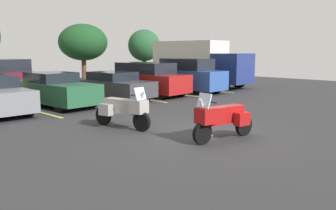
{
  "coord_description": "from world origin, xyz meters",
  "views": [
    {
      "loc": [
        -8.24,
        -6.65,
        2.48
      ],
      "look_at": [
        -0.51,
        1.01,
        0.81
      ],
      "focal_mm": 38.22,
      "sensor_mm": 36.0,
      "label": 1
    }
  ],
  "objects": [
    {
      "name": "box_truck",
      "position": [
        10.87,
        9.36,
        1.62
      ],
      "size": [
        2.6,
        7.12,
        3.11
      ],
      "color": "navy",
      "rests_on": "ground"
    },
    {
      "name": "ground",
      "position": [
        0.0,
        0.0,
        -0.05
      ],
      "size": [
        44.0,
        44.0,
        0.1
      ],
      "primitive_type": "cube",
      "color": "#2D2D30"
    },
    {
      "name": "car_blue",
      "position": [
        7.74,
        7.55,
        0.99
      ],
      "size": [
        1.78,
        4.67,
        1.99
      ],
      "color": "#2D519E",
      "rests_on": "ground"
    },
    {
      "name": "tree_far_right",
      "position": [
        8.86,
        20.67,
        3.15
      ],
      "size": [
        4.19,
        4.19,
        4.73
      ],
      "color": "#4C3823",
      "rests_on": "ground"
    },
    {
      "name": "car_far_maroon",
      "position": [
        -0.46,
        13.53,
        0.98
      ],
      "size": [
        1.94,
        4.35,
        2.01
      ],
      "color": "maroon",
      "rests_on": "ground"
    },
    {
      "name": "car_green",
      "position": [
        -0.55,
        8.09,
        0.73
      ],
      "size": [
        2.07,
        4.74,
        1.5
      ],
      "color": "#235638",
      "rests_on": "ground"
    },
    {
      "name": "car_red",
      "position": [
        5.02,
        7.99,
        0.92
      ],
      "size": [
        2.19,
        4.56,
        1.8
      ],
      "color": "maroon",
      "rests_on": "ground"
    },
    {
      "name": "parking_stripes",
      "position": [
        -0.4,
        7.72,
        0.0
      ],
      "size": [
        19.39,
        4.94,
        0.01
      ],
      "color": "#EAE066",
      "rests_on": "ground"
    },
    {
      "name": "motorcycle_second",
      "position": [
        -1.27,
        2.26,
        0.64
      ],
      "size": [
        0.95,
        2.27,
        1.36
      ],
      "color": "black",
      "rests_on": "ground"
    },
    {
      "name": "motorcycle_touring",
      "position": [
        -0.29,
        -0.89,
        0.64
      ],
      "size": [
        2.23,
        0.93,
        1.37
      ],
      "color": "black",
      "rests_on": "ground"
    },
    {
      "name": "car_charcoal",
      "position": [
        2.57,
        7.9,
        0.7
      ],
      "size": [
        2.19,
        4.41,
        1.41
      ],
      "color": "#38383D",
      "rests_on": "ground"
    },
    {
      "name": "tree_center_left",
      "position": [
        12.91,
        17.29,
        2.88
      ],
      "size": [
        2.81,
        2.81,
        4.27
      ],
      "color": "#4C3823",
      "rests_on": "ground"
    }
  ]
}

